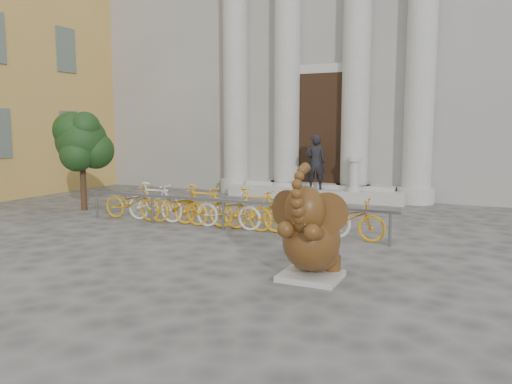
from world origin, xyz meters
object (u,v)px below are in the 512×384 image
at_px(elephant_statue, 311,238).
at_px(tree, 82,142).
at_px(bike_rack, 228,208).
at_px(pedestrian, 315,162).

relative_size(elephant_statue, tree, 0.65).
bearing_deg(tree, elephant_statue, -24.01).
xyz_separation_m(elephant_statue, bike_rack, (-3.06, 3.01, -0.17)).
height_order(elephant_statue, bike_rack, elephant_statue).
distance_m(bike_rack, tree, 5.28).
relative_size(bike_rack, tree, 2.83).
height_order(elephant_statue, tree, tree).
xyz_separation_m(elephant_statue, tree, (-8.09, 3.60, 1.30)).
xyz_separation_m(elephant_statue, pedestrian, (-2.66, 8.34, 0.58)).
bearing_deg(pedestrian, elephant_statue, 89.04).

